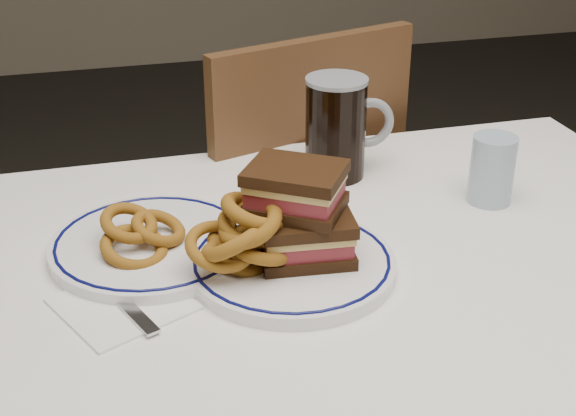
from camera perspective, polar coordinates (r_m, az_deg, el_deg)
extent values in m
cube|color=white|center=(1.10, 1.53, -4.96)|extent=(1.26, 0.86, 0.03)
cylinder|color=#492F17|center=(1.76, 15.32, -7.17)|extent=(0.06, 0.06, 0.71)
cube|color=white|center=(1.50, -3.18, 0.69)|extent=(1.26, 0.01, 0.17)
cube|color=#492F17|center=(1.81, -1.81, -1.92)|extent=(0.54, 0.54, 0.04)
cylinder|color=#492F17|center=(2.14, 0.02, -4.03)|extent=(0.04, 0.04, 0.42)
cylinder|color=#492F17|center=(1.89, 6.10, -8.91)|extent=(0.04, 0.04, 0.42)
cylinder|color=#492F17|center=(2.00, -9.05, -6.91)|extent=(0.04, 0.04, 0.42)
cylinder|color=#492F17|center=(1.73, -3.89, -12.80)|extent=(0.04, 0.04, 0.42)
cube|color=#492F17|center=(1.54, 1.77, 3.47)|extent=(0.42, 0.16, 0.47)
cylinder|color=white|center=(1.08, 0.27, -4.05)|extent=(0.28, 0.28, 0.02)
torus|color=#0A0E4E|center=(1.07, 0.27, -3.63)|extent=(0.26, 0.26, 0.01)
cube|color=black|center=(1.07, 1.25, -3.11)|extent=(0.13, 0.11, 0.02)
cube|color=maroon|center=(1.07, 1.26, -2.26)|extent=(0.12, 0.10, 0.02)
cube|color=tan|center=(1.06, 1.27, -1.53)|extent=(0.12, 0.10, 0.01)
cube|color=black|center=(1.05, 1.27, -0.90)|extent=(0.13, 0.11, 0.02)
cube|color=black|center=(1.05, 0.52, 0.19)|extent=(0.16, 0.15, 0.02)
cube|color=maroon|center=(1.05, 0.52, 1.09)|extent=(0.14, 0.14, 0.02)
cube|color=tan|center=(1.04, 0.52, 1.85)|extent=(0.15, 0.14, 0.01)
cube|color=black|center=(1.03, 0.53, 2.52)|extent=(0.16, 0.15, 0.02)
torus|color=brown|center=(1.06, -3.35, -3.28)|extent=(0.09, 0.09, 0.06)
torus|color=brown|center=(1.07, -3.77, -2.64)|extent=(0.08, 0.08, 0.05)
torus|color=brown|center=(1.04, -2.19, -2.98)|extent=(0.09, 0.09, 0.05)
torus|color=brown|center=(1.03, -4.84, -2.73)|extent=(0.10, 0.09, 0.05)
torus|color=brown|center=(1.02, -3.92, -2.37)|extent=(0.10, 0.09, 0.08)
torus|color=brown|center=(1.04, -2.74, -1.30)|extent=(0.09, 0.09, 0.05)
torus|color=brown|center=(1.02, -2.70, -1.08)|extent=(0.09, 0.09, 0.06)
torus|color=brown|center=(1.03, -2.49, -0.27)|extent=(0.09, 0.09, 0.05)
cylinder|color=silver|center=(1.15, -1.52, -0.61)|extent=(0.05, 0.05, 0.03)
cylinder|color=#850203|center=(1.14, -1.52, -0.17)|extent=(0.04, 0.04, 0.01)
cylinder|color=black|center=(1.33, 3.40, 5.64)|extent=(0.10, 0.10, 0.17)
cylinder|color=gray|center=(1.30, 3.50, 9.06)|extent=(0.10, 0.10, 0.01)
torus|color=gray|center=(1.34, 5.79, 6.05)|extent=(0.09, 0.02, 0.09)
cylinder|color=#9EB6CB|center=(1.28, 14.31, 2.66)|extent=(0.07, 0.07, 0.11)
cylinder|color=white|center=(1.14, -9.65, -2.68)|extent=(0.28, 0.28, 0.02)
torus|color=#0A0E4E|center=(1.13, -9.69, -2.26)|extent=(0.27, 0.27, 0.01)
torus|color=brown|center=(1.10, -10.88, -2.76)|extent=(0.10, 0.09, 0.05)
torus|color=brown|center=(1.12, -9.20, -1.42)|extent=(0.08, 0.08, 0.05)
torus|color=brown|center=(1.12, -11.24, -1.06)|extent=(0.09, 0.08, 0.05)
cube|color=white|center=(1.03, -11.66, -6.71)|extent=(0.19, 0.19, 0.00)
cube|color=#B5B5BA|center=(1.03, -11.68, -6.52)|extent=(0.08, 0.16, 0.00)
cube|color=#B5B5BA|center=(1.10, -13.70, -4.39)|extent=(0.04, 0.05, 0.00)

